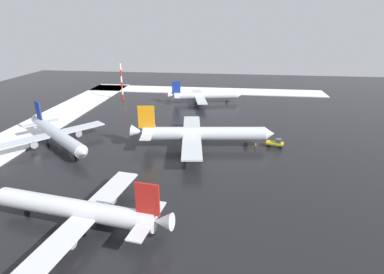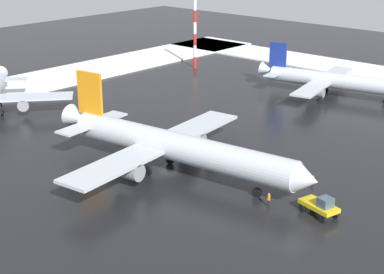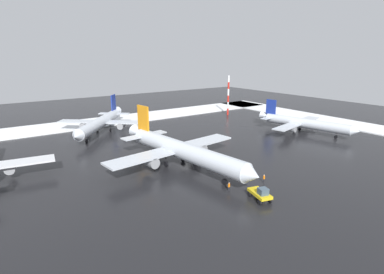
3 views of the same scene
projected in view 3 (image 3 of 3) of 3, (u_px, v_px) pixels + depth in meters
The scene contains 10 objects.
ground_plane at pixel (185, 157), 71.91m from camera, with size 240.00×240.00×0.00m, color black.
snow_bank_far at pixel (111, 121), 111.41m from camera, with size 152.00×16.00×0.34m, color white.
snow_bank_left at pixel (338, 122), 108.83m from camera, with size 14.00×116.00×0.34m, color white.
airplane_parked_portside at pixel (181, 150), 64.76m from camera, with size 33.09×39.73×11.80m.
airplane_far_rear at pixel (101, 122), 93.52m from camera, with size 26.42×28.95×10.39m.
airplane_foreground_jet at pixel (303, 123), 94.00m from camera, with size 26.25×31.36×9.37m.
pushback_tug at pixel (261, 193), 50.35m from camera, with size 3.27×5.00×2.50m.
ground_crew_by_nose_gear at pixel (229, 186), 53.82m from camera, with size 0.36×0.36×1.71m.
ground_crew_beside_wing at pixel (264, 178), 57.32m from camera, with size 0.36×0.36×1.71m.
antenna_mast at pixel (228, 95), 121.06m from camera, with size 0.70×0.70×15.93m.
Camera 3 is at (37.60, 56.73, 23.79)m, focal length 28.00 mm.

